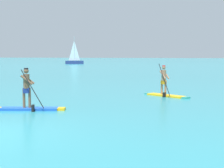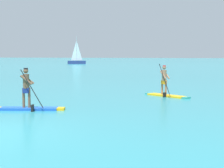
% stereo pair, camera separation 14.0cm
% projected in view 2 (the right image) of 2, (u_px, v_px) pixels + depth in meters
% --- Properties ---
extents(paddleboarder_mid_center, '(3.02, 1.10, 1.82)m').
position_uv_depth(paddleboarder_mid_center, '(28.00, 100.00, 13.72)').
color(paddleboarder_mid_center, blue).
rests_on(paddleboarder_mid_center, ground).
extents(paddleboarder_far_right, '(2.66, 1.84, 1.89)m').
position_uv_depth(paddleboarder_far_right, '(166.00, 88.00, 18.25)').
color(paddleboarder_far_right, yellow).
rests_on(paddleboarder_far_right, ground).
extents(sailboat_left_horizon, '(4.52, 3.19, 6.93)m').
position_uv_depth(sailboat_left_horizon, '(77.00, 60.00, 81.45)').
color(sailboat_left_horizon, navy).
rests_on(sailboat_left_horizon, ground).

